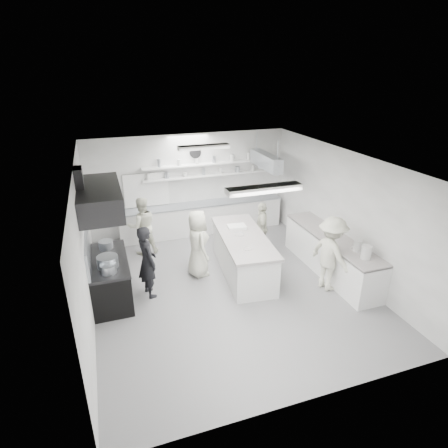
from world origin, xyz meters
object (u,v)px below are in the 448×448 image
object	(u,v)px
stove	(110,279)
cook_back	(142,226)
cook_stove	(147,262)
prep_island	(243,255)
right_counter	(331,255)
back_counter	(202,218)

from	to	relation	value
stove	cook_back	world-z (taller)	cook_back
cook_stove	stove	bearing A→B (deg)	64.91
prep_island	cook_stove	size ratio (longest dim) A/B	1.56
right_counter	cook_back	xyz separation A→B (m)	(-4.27, 2.54, 0.34)
stove	cook_stove	distance (m)	0.92
stove	cook_back	size ratio (longest dim) A/B	1.11
back_counter	stove	bearing A→B (deg)	-136.01
prep_island	cook_stove	distance (m)	2.39
right_counter	cook_back	distance (m)	4.98
stove	right_counter	world-z (taller)	right_counter
stove	cook_stove	bearing A→B (deg)	-11.22
cook_stove	cook_back	world-z (taller)	cook_stove
back_counter	prep_island	world-z (taller)	prep_island
back_counter	cook_stove	distance (m)	3.64
right_counter	stove	bearing A→B (deg)	173.48
prep_island	right_counter	bearing A→B (deg)	-11.73
right_counter	prep_island	xyz separation A→B (m)	(-2.08, 0.67, 0.01)
back_counter	prep_island	bearing A→B (deg)	-84.34
right_counter	back_counter	bearing A→B (deg)	124.65
right_counter	cook_back	world-z (taller)	cook_back
prep_island	cook_back	bearing A→B (deg)	145.56
cook_back	back_counter	bearing A→B (deg)	-159.07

